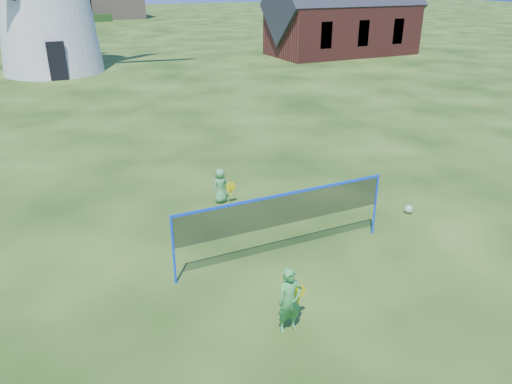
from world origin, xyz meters
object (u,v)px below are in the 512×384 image
Objects in this scene: badminton_net at (284,210)px; play_ball at (409,209)px; player_girl at (290,301)px; chapel at (343,17)px; player_boy at (220,186)px.

badminton_net is 4.22m from play_ball.
player_girl is at bearing -115.77° from badminton_net.
badminton_net is 22.95× the size of play_ball.
player_girl is at bearing -125.88° from chapel.
play_ball is at bearing 129.60° from player_boy.
play_ball is at bearing 31.30° from player_girl.
player_girl reaches higher than play_ball.
player_boy is at bearing 146.49° from play_ball.
player_boy is (0.91, 5.59, -0.14)m from player_girl.
player_girl is 5.68× the size of play_ball.
chapel is 32.09m from badminton_net.
badminton_net is 5.18× the size of player_boy.
chapel is 29.50m from play_ball.
chapel reaches higher than player_girl.
badminton_net reaches higher than player_boy.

